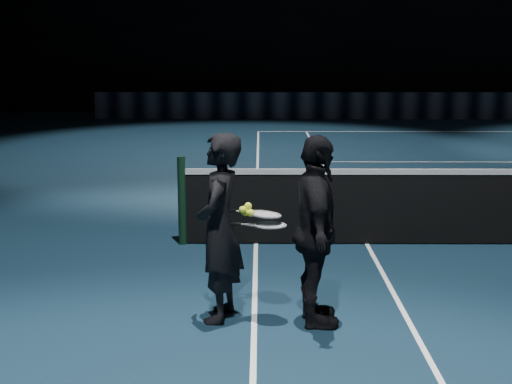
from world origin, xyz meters
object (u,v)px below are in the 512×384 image
player_b (316,232)px  tennis_balls (248,211)px  racket_lower (270,225)px  player_a (219,228)px  racket_upper (265,214)px

player_b → tennis_balls: 0.62m
player_b → racket_lower: size_ratio=2.47×
player_a → tennis_balls: size_ratio=14.02×
player_a → racket_upper: size_ratio=2.47×
racket_upper → tennis_balls: (-0.15, -0.01, 0.04)m
player_a → tennis_balls: (0.25, -0.03, 0.17)m
racket_lower → tennis_balls: (-0.19, 0.03, 0.12)m
player_a → player_b: bearing=91.6°
player_a → racket_lower: player_a is taller
tennis_balls → player_b: bearing=-8.9°
player_a → racket_upper: 0.42m
player_b → racket_lower: player_b is taller
player_b → racket_lower: bearing=79.7°
player_b → racket_lower: 0.40m
player_a → racket_upper: bearing=97.3°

